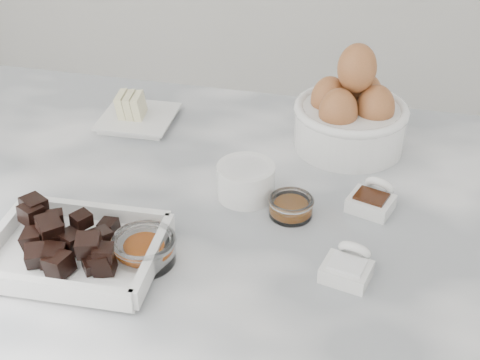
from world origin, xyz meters
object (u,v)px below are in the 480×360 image
(chocolate_dish, at_px, (74,246))
(honey_bowl, at_px, (291,206))
(butter_plate, at_px, (137,114))
(vanilla_spoon, at_px, (373,199))
(sugar_ramekin, at_px, (246,180))
(egg_bowl, at_px, (351,115))
(zest_bowl, at_px, (144,248))
(salt_spoon, at_px, (348,266))

(chocolate_dish, bearing_deg, honey_bowl, 32.93)
(butter_plate, bearing_deg, chocolate_dish, -81.14)
(vanilla_spoon, bearing_deg, honey_bowl, -157.75)
(sugar_ramekin, bearing_deg, egg_bowl, 54.06)
(butter_plate, height_order, zest_bowl, butter_plate)
(sugar_ramekin, bearing_deg, vanilla_spoon, 4.11)
(egg_bowl, distance_m, zest_bowl, 0.43)
(chocolate_dish, height_order, sugar_ramekin, chocolate_dish)
(butter_plate, height_order, egg_bowl, egg_bowl)
(egg_bowl, distance_m, vanilla_spoon, 0.18)
(honey_bowl, bearing_deg, salt_spoon, -50.00)
(chocolate_dish, xyz_separation_m, sugar_ramekin, (0.18, 0.20, 0.00))
(chocolate_dish, xyz_separation_m, honey_bowl, (0.26, 0.17, -0.01))
(salt_spoon, bearing_deg, vanilla_spoon, 82.96)
(sugar_ramekin, relative_size, egg_bowl, 0.46)
(butter_plate, xyz_separation_m, sugar_ramekin, (0.24, -0.18, 0.01))
(sugar_ramekin, bearing_deg, honey_bowl, -23.80)
(chocolate_dish, bearing_deg, salt_spoon, 8.90)
(sugar_ramekin, bearing_deg, zest_bowl, -117.97)
(zest_bowl, xyz_separation_m, vanilla_spoon, (0.28, 0.19, -0.00))
(egg_bowl, distance_m, salt_spoon, 0.33)
(butter_plate, height_order, salt_spoon, butter_plate)
(egg_bowl, bearing_deg, butter_plate, -179.06)
(chocolate_dish, distance_m, butter_plate, 0.38)
(chocolate_dish, distance_m, zest_bowl, 0.09)
(zest_bowl, bearing_deg, chocolate_dish, -166.48)
(zest_bowl, height_order, vanilla_spoon, vanilla_spoon)
(chocolate_dish, relative_size, egg_bowl, 1.22)
(chocolate_dish, height_order, vanilla_spoon, chocolate_dish)
(chocolate_dish, distance_m, honey_bowl, 0.31)
(zest_bowl, bearing_deg, butter_plate, 112.38)
(honey_bowl, bearing_deg, zest_bowl, -139.30)
(egg_bowl, bearing_deg, salt_spoon, -84.17)
(chocolate_dish, distance_m, egg_bowl, 0.50)
(chocolate_dish, distance_m, sugar_ramekin, 0.27)
(butter_plate, xyz_separation_m, zest_bowl, (0.15, -0.36, 0.00))
(butter_plate, height_order, vanilla_spoon, butter_plate)
(chocolate_dish, relative_size, salt_spoon, 2.84)
(sugar_ramekin, bearing_deg, chocolate_dish, -132.51)
(zest_bowl, bearing_deg, salt_spoon, 7.32)
(salt_spoon, bearing_deg, honey_bowl, 130.00)
(butter_plate, xyz_separation_m, vanilla_spoon, (0.43, -0.17, -0.00))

